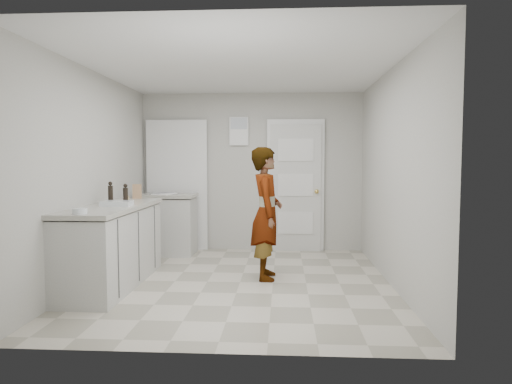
# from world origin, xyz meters

# --- Properties ---
(ground) EXTENTS (4.00, 4.00, 0.00)m
(ground) POSITION_xyz_m (0.00, 0.00, 0.00)
(ground) COLOR gray
(ground) RESTS_ON ground
(room_shell) EXTENTS (4.00, 4.00, 4.00)m
(room_shell) POSITION_xyz_m (-0.17, 1.95, 1.02)
(room_shell) COLOR #A9A79F
(room_shell) RESTS_ON ground
(main_counter) EXTENTS (0.64, 1.96, 0.93)m
(main_counter) POSITION_xyz_m (-1.45, -0.20, 0.43)
(main_counter) COLOR silver
(main_counter) RESTS_ON ground
(side_counter) EXTENTS (0.84, 0.61, 0.93)m
(side_counter) POSITION_xyz_m (-1.25, 1.55, 0.43)
(side_counter) COLOR silver
(side_counter) RESTS_ON ground
(person) EXTENTS (0.41, 0.60, 1.60)m
(person) POSITION_xyz_m (0.30, 0.20, 0.80)
(person) COLOR silver
(person) RESTS_ON ground
(cake_mix_box) EXTENTS (0.13, 0.09, 0.19)m
(cake_mix_box) POSITION_xyz_m (-1.45, 0.70, 1.02)
(cake_mix_box) COLOR #966C4B
(cake_mix_box) RESTS_ON main_counter
(spice_jar) EXTENTS (0.05, 0.05, 0.07)m
(spice_jar) POSITION_xyz_m (-1.43, 0.25, 0.96)
(spice_jar) COLOR tan
(spice_jar) RESTS_ON main_counter
(oil_cruet_a) EXTENTS (0.06, 0.06, 0.24)m
(oil_cruet_a) POSITION_xyz_m (-1.38, 0.07, 1.04)
(oil_cruet_a) COLOR black
(oil_cruet_a) RESTS_ON main_counter
(oil_cruet_b) EXTENTS (0.06, 0.06, 0.26)m
(oil_cruet_b) POSITION_xyz_m (-1.56, 0.04, 1.05)
(oil_cruet_b) COLOR black
(oil_cruet_b) RESTS_ON main_counter
(baking_dish) EXTENTS (0.33, 0.24, 0.06)m
(baking_dish) POSITION_xyz_m (-1.37, -0.26, 0.95)
(baking_dish) COLOR silver
(baking_dish) RESTS_ON main_counter
(egg_bowl) EXTENTS (0.14, 0.14, 0.05)m
(egg_bowl) POSITION_xyz_m (-1.44, -1.04, 0.95)
(egg_bowl) COLOR silver
(egg_bowl) RESTS_ON main_counter
(papers) EXTENTS (0.34, 0.40, 0.01)m
(papers) POSITION_xyz_m (-1.29, 1.51, 0.93)
(papers) COLOR white
(papers) RESTS_ON side_counter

